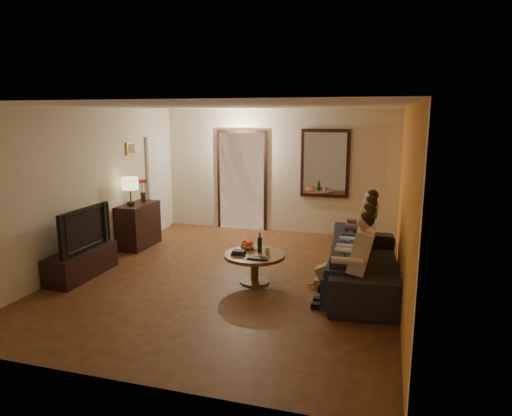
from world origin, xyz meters
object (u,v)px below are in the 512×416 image
(dog, at_px, (332,271))
(person_c, at_px, (361,241))
(person_b, at_px, (358,252))
(person_d, at_px, (363,232))
(bowl, at_px, (247,247))
(tv_stand, at_px, (82,263))
(person_a, at_px, (355,266))
(coffee_table, at_px, (255,268))
(dresser, at_px, (139,225))
(laptop, at_px, (256,259))
(wine_bottle, at_px, (260,242))
(sofa, at_px, (366,262))
(table_lamp, at_px, (130,192))
(tv, at_px, (79,229))

(dog, bearing_deg, person_c, 56.45)
(person_b, distance_m, person_c, 0.60)
(person_d, distance_m, bowl, 1.95)
(tv_stand, height_order, dog, dog)
(person_a, xyz_separation_m, person_b, (0.00, 0.60, 0.00))
(coffee_table, bearing_deg, person_c, 21.76)
(person_b, xyz_separation_m, bowl, (-1.68, 0.22, -0.12))
(person_d, bearing_deg, person_a, -90.00)
(tv_stand, relative_size, dog, 2.30)
(person_d, xyz_separation_m, dog, (-0.35, -1.15, -0.32))
(dresser, height_order, laptop, dresser)
(wine_bottle, bearing_deg, bowl, 152.45)
(sofa, distance_m, person_d, 0.93)
(tv_stand, relative_size, wine_bottle, 4.16)
(person_d, height_order, bowl, person_d)
(table_lamp, height_order, dog, table_lamp)
(tv, bearing_deg, person_b, -83.19)
(person_c, relative_size, laptop, 3.65)
(table_lamp, bearing_deg, bowl, -17.46)
(person_d, bearing_deg, dresser, 179.72)
(person_d, height_order, laptop, person_d)
(sofa, height_order, dog, sofa)
(tv_stand, height_order, person_a, person_a)
(table_lamp, height_order, sofa, table_lamp)
(tv_stand, xyz_separation_m, person_c, (4.16, 1.10, 0.39))
(tv, relative_size, person_c, 0.97)
(tv, relative_size, person_b, 0.97)
(dresser, relative_size, wine_bottle, 3.03)
(tv_stand, bearing_deg, laptop, 4.51)
(sofa, xyz_separation_m, person_d, (-0.10, 0.90, 0.23))
(person_c, xyz_separation_m, dog, (-0.35, -0.55, -0.32))
(table_lamp, distance_m, sofa, 4.38)
(dresser, bearing_deg, coffee_table, -24.63)
(dresser, relative_size, dog, 1.67)
(coffee_table, bearing_deg, dog, 2.42)
(tv, distance_m, laptop, 2.79)
(person_b, height_order, laptop, person_b)
(coffee_table, bearing_deg, tv_stand, -169.41)
(person_c, distance_m, coffee_table, 1.66)
(sofa, bearing_deg, person_a, 169.01)
(table_lamp, height_order, coffee_table, table_lamp)
(sofa, height_order, laptop, sofa)
(wine_bottle, bearing_deg, person_d, 37.13)
(tv, bearing_deg, tv_stand, 0.00)
(table_lamp, height_order, bowl, table_lamp)
(tv, bearing_deg, bowl, -73.87)
(person_b, bearing_deg, bowl, 172.53)
(person_d, distance_m, coffee_table, 1.96)
(person_b, relative_size, wine_bottle, 3.87)
(table_lamp, height_order, person_c, table_lamp)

